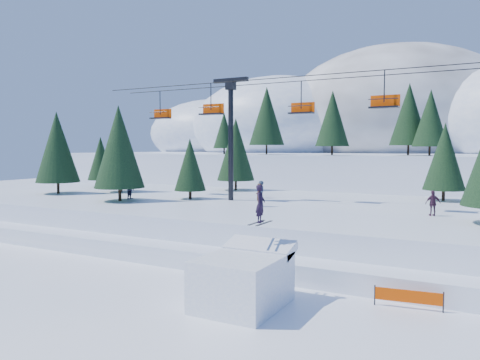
% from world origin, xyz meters
% --- Properties ---
extents(ground, '(160.00, 160.00, 0.00)m').
position_xyz_m(ground, '(0.00, 0.00, 0.00)').
color(ground, white).
rests_on(ground, ground).
extents(mid_shelf, '(70.00, 22.00, 2.50)m').
position_xyz_m(mid_shelf, '(0.00, 18.00, 1.25)').
color(mid_shelf, white).
rests_on(mid_shelf, ground).
extents(berm, '(70.00, 6.00, 1.10)m').
position_xyz_m(berm, '(0.00, 8.00, 0.55)').
color(berm, white).
rests_on(berm, ground).
extents(mountain_ridge, '(119.00, 60.00, 26.46)m').
position_xyz_m(mountain_ridge, '(-5.08, 73.36, 9.64)').
color(mountain_ridge, white).
rests_on(mountain_ridge, ground).
extents(jump_kicker, '(3.31, 4.51, 5.27)m').
position_xyz_m(jump_kicker, '(0.97, 1.35, 1.24)').
color(jump_kicker, white).
rests_on(jump_kicker, ground).
extents(chairlift, '(46.00, 3.21, 10.28)m').
position_xyz_m(chairlift, '(1.55, 18.05, 9.32)').
color(chairlift, black).
rests_on(chairlift, mid_shelf).
extents(conifer_stand, '(61.70, 17.31, 10.13)m').
position_xyz_m(conifer_stand, '(4.52, 18.63, 6.97)').
color(conifer_stand, black).
rests_on(conifer_stand, mid_shelf).
extents(distant_skiers, '(34.15, 7.09, 1.78)m').
position_xyz_m(distant_skiers, '(-2.48, 17.43, 3.34)').
color(distant_skiers, '#2A3951').
rests_on(distant_skiers, mid_shelf).
extents(banner_near, '(2.84, 0.41, 0.90)m').
position_xyz_m(banner_near, '(7.44, 4.37, 0.54)').
color(banner_near, black).
rests_on(banner_near, ground).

